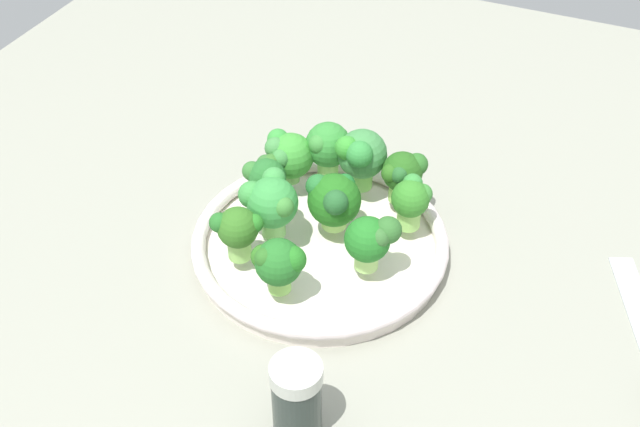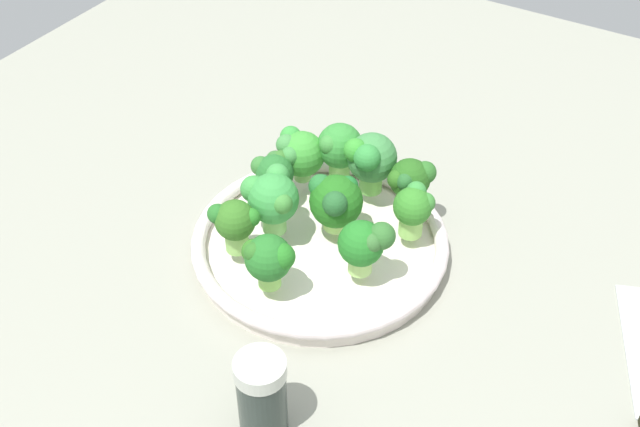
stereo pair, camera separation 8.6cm
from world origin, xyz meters
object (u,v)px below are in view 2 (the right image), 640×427
object	(u,v)px
broccoli_floret_0	(410,181)
pepper_shaker	(262,396)
broccoli_floret_8	(370,159)
broccoli_floret_6	(235,222)
broccoli_floret_2	(340,147)
broccoli_floret_5	(365,244)
broccoli_floret_7	(334,202)
broccoli_floret_3	(274,171)
broccoli_floret_1	(272,198)
broccoli_floret_4	(268,258)
broccoli_floret_9	(414,207)
bowl	(320,244)
broccoli_floret_10	(299,153)

from	to	relation	value
broccoli_floret_0	pepper_shaker	distance (cm)	31.04
broccoli_floret_8	broccoli_floret_6	bearing A→B (deg)	-25.08
broccoli_floret_2	broccoli_floret_6	xyz separation A→B (cm)	(16.19, -3.08, -0.61)
broccoli_floret_5	broccoli_floret_8	bearing A→B (deg)	-153.85
broccoli_floret_0	broccoli_floret_7	size ratio (longest dim) A/B	0.96
broccoli_floret_8	broccoli_floret_3	bearing A→B (deg)	-55.94
broccoli_floret_2	pepper_shaker	world-z (taller)	broccoli_floret_2
broccoli_floret_1	broccoli_floret_3	world-z (taller)	broccoli_floret_1
broccoli_floret_3	broccoli_floret_4	bearing A→B (deg)	31.34
broccoli_floret_7	broccoli_floret_8	world-z (taller)	broccoli_floret_8
broccoli_floret_9	pepper_shaker	xyz separation A→B (cm)	(27.27, -0.96, -1.82)
broccoli_floret_1	broccoli_floret_8	size ratio (longest dim) A/B	0.94
broccoli_floret_4	broccoli_floret_9	distance (cm)	16.96
broccoli_floret_9	bowl	bearing A→B (deg)	-56.84
broccoli_floret_1	broccoli_floret_4	distance (cm)	8.51
broccoli_floret_6	broccoli_floret_4	bearing A→B (deg)	65.82
broccoli_floret_2	broccoli_floret_9	distance (cm)	12.44
broccoli_floret_3	broccoli_floret_7	size ratio (longest dim) A/B	0.84
broccoli_floret_0	pepper_shaker	bearing A→B (deg)	2.43
broccoli_floret_2	broccoli_floret_6	world-z (taller)	broccoli_floret_2
broccoli_floret_7	broccoli_floret_8	xyz separation A→B (cm)	(-7.58, 0.20, 0.95)
broccoli_floret_8	broccoli_floret_10	size ratio (longest dim) A/B	1.22
pepper_shaker	broccoli_floret_1	bearing A→B (deg)	-148.67
broccoli_floret_5	broccoli_floret_10	world-z (taller)	broccoli_floret_5
broccoli_floret_2	broccoli_floret_6	size ratio (longest dim) A/B	1.16
broccoli_floret_5	broccoli_floret_6	bearing A→B (deg)	-73.04
broccoli_floret_2	broccoli_floret_3	distance (cm)	8.12
broccoli_floret_4	broccoli_floret_10	distance (cm)	17.53
broccoli_floret_1	broccoli_floret_5	world-z (taller)	broccoli_floret_1
broccoli_floret_2	broccoli_floret_7	world-z (taller)	broccoli_floret_2
broccoli_floret_2	pepper_shaker	distance (cm)	33.48
broccoli_floret_4	broccoli_floret_7	size ratio (longest dim) A/B	0.94
broccoli_floret_8	broccoli_floret_10	bearing A→B (deg)	-75.63
broccoli_floret_2	broccoli_floret_3	size ratio (longest dim) A/B	1.32
broccoli_floret_6	broccoli_floret_8	distance (cm)	17.31
broccoli_floret_1	broccoli_floret_4	bearing A→B (deg)	30.88
broccoli_floret_7	broccoli_floret_9	distance (cm)	8.46
broccoli_floret_5	broccoli_floret_8	xyz separation A→B (cm)	(-11.67, -5.73, 0.88)
broccoli_floret_2	broccoli_floret_9	xyz separation A→B (cm)	(4.36, 11.63, -0.74)
broccoli_floret_5	broccoli_floret_0	bearing A→B (deg)	-176.93
broccoli_floret_1	broccoli_floret_9	world-z (taller)	broccoli_floret_1
broccoli_floret_0	broccoli_floret_1	bearing A→B (deg)	-45.13
broccoli_floret_3	broccoli_floret_9	world-z (taller)	broccoli_floret_9
broccoli_floret_3	pepper_shaker	xyz separation A→B (cm)	(25.07, 15.34, -1.55)
broccoli_floret_2	broccoli_floret_8	bearing A→B (deg)	82.79
broccoli_floret_3	broccoli_floret_10	bearing A→B (deg)	167.56
broccoli_floret_5	broccoli_floret_9	xyz separation A→B (cm)	(-7.85, 1.65, -0.17)
bowl	broccoli_floret_6	bearing A→B (deg)	-44.98
pepper_shaker	broccoli_floret_6	bearing A→B (deg)	-138.31
broccoli_floret_6	broccoli_floret_9	distance (cm)	18.88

